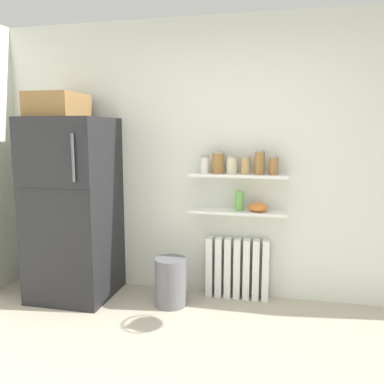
{
  "coord_description": "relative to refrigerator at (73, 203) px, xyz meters",
  "views": [
    {
      "loc": [
        0.55,
        -1.71,
        1.56
      ],
      "look_at": [
        -0.21,
        1.6,
        1.05
      ],
      "focal_mm": 37.39,
      "sensor_mm": 36.0,
      "label": 1
    }
  ],
  "objects": [
    {
      "name": "storage_jar_4",
      "position": [
        1.72,
        0.25,
        0.4
      ],
      "size": [
        0.09,
        0.09,
        0.22
      ],
      "color": "olive",
      "rests_on": "wall_shelf_upper"
    },
    {
      "name": "back_wall",
      "position": [
        1.38,
        0.41,
        0.41
      ],
      "size": [
        7.04,
        0.1,
        2.6
      ],
      "primitive_type": "cube",
      "color": "silver",
      "rests_on": "ground_plane"
    },
    {
      "name": "storage_jar_5",
      "position": [
        1.84,
        0.25,
        0.37
      ],
      "size": [
        0.08,
        0.08,
        0.17
      ],
      "color": "olive",
      "rests_on": "wall_shelf_upper"
    },
    {
      "name": "shelf_bowl",
      "position": [
        1.71,
        0.25,
        -0.01
      ],
      "size": [
        0.18,
        0.18,
        0.08
      ],
      "primitive_type": "ellipsoid",
      "color": "orange",
      "rests_on": "wall_shelf_lower"
    },
    {
      "name": "refrigerator",
      "position": [
        0.0,
        0.0,
        0.0
      ],
      "size": [
        0.72,
        0.74,
        1.91
      ],
      "color": "black",
      "rests_on": "ground_plane"
    },
    {
      "name": "wall_shelf_lower",
      "position": [
        1.53,
        0.25,
        -0.06
      ],
      "size": [
        0.89,
        0.22,
        0.02
      ],
      "primitive_type": "cube",
      "color": "white"
    },
    {
      "name": "trash_bin",
      "position": [
        0.96,
        -0.03,
        -0.68
      ],
      "size": [
        0.28,
        0.28,
        0.44
      ],
      "primitive_type": "cylinder",
      "color": "slate",
      "rests_on": "ground_plane"
    },
    {
      "name": "vase",
      "position": [
        1.54,
        0.25,
        0.04
      ],
      "size": [
        0.08,
        0.08,
        0.18
      ],
      "primitive_type": "cylinder",
      "color": "#66A84C",
      "rests_on": "wall_shelf_lower"
    },
    {
      "name": "radiator",
      "position": [
        1.53,
        0.28,
        -0.61
      ],
      "size": [
        0.59,
        0.12,
        0.57
      ],
      "color": "white",
      "rests_on": "ground_plane"
    },
    {
      "name": "wall_shelf_upper",
      "position": [
        1.53,
        0.25,
        0.28
      ],
      "size": [
        0.89,
        0.22,
        0.02
      ],
      "primitive_type": "cube",
      "color": "white"
    },
    {
      "name": "storage_jar_0",
      "position": [
        1.22,
        0.25,
        0.37
      ],
      "size": [
        0.08,
        0.08,
        0.17
      ],
      "color": "silver",
      "rests_on": "wall_shelf_upper"
    },
    {
      "name": "storage_jar_1",
      "position": [
        1.34,
        0.25,
        0.39
      ],
      "size": [
        0.11,
        0.11,
        0.2
      ],
      "color": "olive",
      "rests_on": "wall_shelf_upper"
    },
    {
      "name": "storage_jar_3",
      "position": [
        1.59,
        0.25,
        0.37
      ],
      "size": [
        0.08,
        0.08,
        0.16
      ],
      "color": "tan",
      "rests_on": "wall_shelf_upper"
    },
    {
      "name": "storage_jar_2",
      "position": [
        1.47,
        0.25,
        0.37
      ],
      "size": [
        0.1,
        0.1,
        0.17
      ],
      "color": "beige",
      "rests_on": "wall_shelf_upper"
    }
  ]
}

